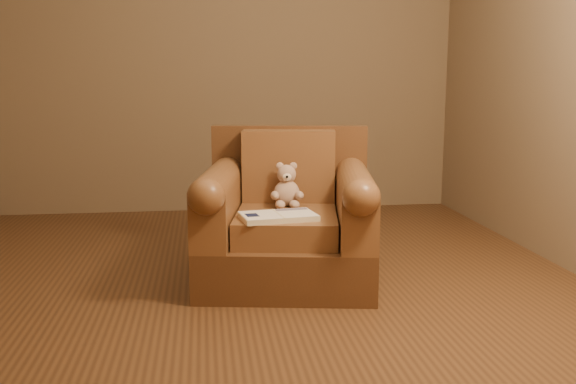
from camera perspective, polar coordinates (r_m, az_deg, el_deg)
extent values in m
plane|color=#56361D|center=(3.72, -4.89, -7.76)|extent=(4.00, 4.00, 0.00)
cube|color=#766148|center=(5.54, -6.11, 12.26)|extent=(4.00, 0.02, 2.70)
cube|color=#55341C|center=(3.65, -0.10, -5.86)|extent=(1.08, 1.04, 0.26)
cube|color=#55341C|center=(3.96, 0.12, 1.68)|extent=(0.95, 0.25, 0.59)
cube|color=brown|center=(3.56, -0.13, -2.93)|extent=(0.65, 0.74, 0.14)
cube|color=brown|center=(3.83, 0.06, 2.32)|extent=(0.57, 0.24, 0.43)
cube|color=brown|center=(3.57, -6.20, -1.60)|extent=(0.32, 0.82, 0.30)
cube|color=brown|center=(3.55, 5.99, -1.69)|extent=(0.32, 0.82, 0.30)
cylinder|color=brown|center=(3.55, -6.25, 0.79)|extent=(0.32, 0.82, 0.19)
cylinder|color=brown|center=(3.52, 6.04, 0.72)|extent=(0.32, 0.82, 0.19)
ellipsoid|color=tan|center=(3.70, -0.12, -0.13)|extent=(0.15, 0.14, 0.16)
sphere|color=tan|center=(3.70, -0.13, 1.59)|extent=(0.11, 0.11, 0.11)
ellipsoid|color=tan|center=(3.69, -0.73, 2.31)|extent=(0.04, 0.03, 0.04)
ellipsoid|color=tan|center=(3.70, 0.47, 2.32)|extent=(0.04, 0.03, 0.04)
ellipsoid|color=beige|center=(3.64, -0.09, 1.32)|extent=(0.05, 0.03, 0.04)
sphere|color=black|center=(3.63, -0.08, 1.37)|extent=(0.02, 0.02, 0.02)
ellipsoid|color=tan|center=(3.64, -1.18, -0.32)|extent=(0.05, 0.10, 0.05)
ellipsoid|color=tan|center=(3.65, 1.01, -0.30)|extent=(0.05, 0.10, 0.05)
ellipsoid|color=tan|center=(3.62, -0.71, -1.14)|extent=(0.06, 0.10, 0.05)
ellipsoid|color=tan|center=(3.62, 0.58, -1.13)|extent=(0.06, 0.10, 0.05)
cube|color=beige|center=(3.37, -0.88, -2.20)|extent=(0.42, 0.29, 0.03)
cube|color=white|center=(3.34, -2.48, -2.05)|extent=(0.22, 0.26, 0.00)
cube|color=white|center=(3.39, 0.70, -1.85)|extent=(0.22, 0.26, 0.00)
cube|color=beige|center=(3.36, -0.88, -1.93)|extent=(0.04, 0.23, 0.00)
cube|color=#0F1638|center=(3.33, -3.21, -2.06)|extent=(0.08, 0.09, 0.00)
cube|color=slate|center=(3.47, 0.30, -1.55)|extent=(0.18, 0.08, 0.00)
cylinder|color=gold|center=(4.15, 2.98, -5.66)|extent=(0.32, 0.32, 0.02)
cylinder|color=gold|center=(4.08, 3.01, -2.03)|extent=(0.03, 0.03, 0.52)
cylinder|color=gold|center=(4.03, 3.05, 1.74)|extent=(0.40, 0.40, 0.02)
cylinder|color=gold|center=(4.03, 3.05, 1.55)|extent=(0.03, 0.03, 0.02)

